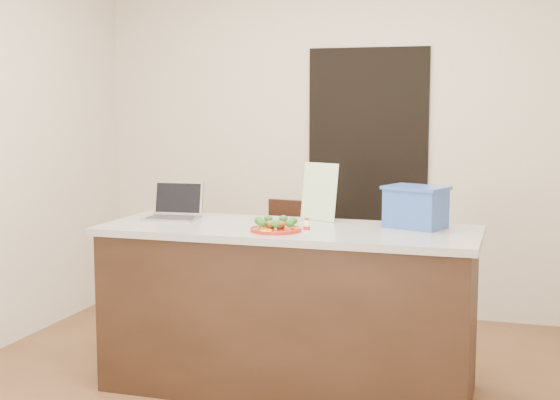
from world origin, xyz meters
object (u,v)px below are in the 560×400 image
(blue_box, at_px, (416,207))
(chair, at_px, (294,265))
(napkin, at_px, (273,229))
(laptop, at_px, (175,208))
(island, at_px, (288,309))
(plate, at_px, (276,229))
(yogurt_bottle, at_px, (307,227))

(blue_box, height_order, chair, blue_box)
(blue_box, bearing_deg, napkin, -137.25)
(laptop, bearing_deg, napkin, -22.85)
(island, distance_m, plate, 0.49)
(yogurt_bottle, relative_size, laptop, 0.24)
(island, xyz_separation_m, laptop, (-0.73, 0.11, 0.52))
(blue_box, bearing_deg, yogurt_bottle, -127.34)
(plate, bearing_deg, napkin, 125.22)
(plate, height_order, laptop, laptop)
(island, distance_m, blue_box, 0.90)
(laptop, height_order, blue_box, blue_box)
(island, bearing_deg, blue_box, 15.15)
(plate, relative_size, laptop, 0.86)
(laptop, bearing_deg, island, -13.22)
(plate, height_order, napkin, plate)
(yogurt_bottle, bearing_deg, island, 134.49)
(island, bearing_deg, laptop, 171.19)
(laptop, distance_m, chair, 0.95)
(island, distance_m, yogurt_bottle, 0.53)
(napkin, distance_m, blue_box, 0.78)
(plate, relative_size, napkin, 1.81)
(yogurt_bottle, bearing_deg, napkin, 170.15)
(plate, relative_size, chair, 0.28)
(island, xyz_separation_m, blue_box, (0.67, 0.18, 0.57))
(island, relative_size, blue_box, 5.45)
(island, height_order, napkin, napkin)
(island, distance_m, laptop, 0.90)
(island, distance_m, napkin, 0.48)
(plate, height_order, blue_box, blue_box)
(yogurt_bottle, relative_size, chair, 0.08)
(napkin, xyz_separation_m, laptop, (-0.68, 0.23, 0.06))
(laptop, xyz_separation_m, blue_box, (1.40, 0.07, 0.06))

